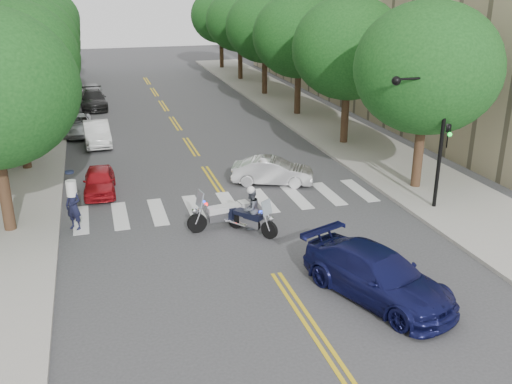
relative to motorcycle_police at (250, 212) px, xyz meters
name	(u,v)px	position (x,y,z in m)	size (l,w,h in m)	color
ground	(276,274)	(-0.07, -3.43, -0.84)	(140.00, 140.00, 0.00)	#38383A
sidewalk_left	(26,132)	(-9.57, 18.57, -0.77)	(5.00, 60.00, 0.15)	#9E9991
sidewalk_right	(306,114)	(9.43, 18.57, -0.77)	(5.00, 60.00, 0.15)	#9E9991
tree_l_1	(12,60)	(-8.87, 10.57, 4.71)	(6.40, 6.40, 8.45)	#382316
tree_l_2	(26,43)	(-8.87, 18.57, 4.71)	(6.40, 6.40, 8.45)	#382316
tree_l_3	(35,32)	(-8.87, 26.57, 4.71)	(6.40, 6.40, 8.45)	#382316
tree_l_4	(42,25)	(-8.87, 34.57, 4.71)	(6.40, 6.40, 8.45)	#382316
tree_l_5	(46,19)	(-8.87, 42.57, 4.71)	(6.40, 6.40, 8.45)	#382316
tree_r_0	(427,68)	(8.73, 2.57, 4.71)	(6.40, 6.40, 8.45)	#382316
tree_r_1	(349,48)	(8.73, 10.57, 4.71)	(6.40, 6.40, 8.45)	#382316
tree_r_2	(299,36)	(8.73, 18.57, 4.71)	(6.40, 6.40, 8.45)	#382316
tree_r_3	(265,27)	(8.73, 26.57, 4.71)	(6.40, 6.40, 8.45)	#382316
tree_r_4	(240,21)	(8.73, 34.57, 4.71)	(6.40, 6.40, 8.45)	#382316
tree_r_5	(221,16)	(8.73, 42.57, 4.71)	(6.40, 6.40, 8.45)	#382316
traffic_signal_pole	(433,125)	(7.65, 0.07, 2.88)	(2.82, 0.42, 6.00)	black
motorcycle_police	(250,212)	(0.00, 0.00, 0.00)	(1.59, 2.03, 1.90)	black
motorcycle_parked	(224,213)	(-0.83, 0.76, -0.27)	(2.57, 0.86, 1.66)	black
officer_standing	(73,206)	(-6.46, 2.22, 0.12)	(0.70, 0.46, 1.92)	black
convertible	(273,171)	(2.54, 5.07, -0.21)	(1.34, 3.83, 1.26)	silver
sedan_blue	(378,275)	(2.43, -5.70, -0.09)	(2.11, 5.18, 1.50)	#0F1242
parked_car_a	(99,181)	(-5.40, 6.07, -0.26)	(1.38, 3.43, 1.17)	#A31118
parked_car_b	(97,133)	(-5.27, 14.57, -0.17)	(1.42, 4.09, 1.35)	white
parked_car_c	(78,125)	(-6.37, 17.39, -0.24)	(1.99, 4.32, 1.20)	#AFB2B7
parked_car_d	(93,100)	(-5.27, 25.07, -0.16)	(1.91, 4.70, 1.36)	black
parked_car_e	(92,92)	(-5.27, 28.45, -0.20)	(1.51, 3.77, 1.28)	#AAAAAF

